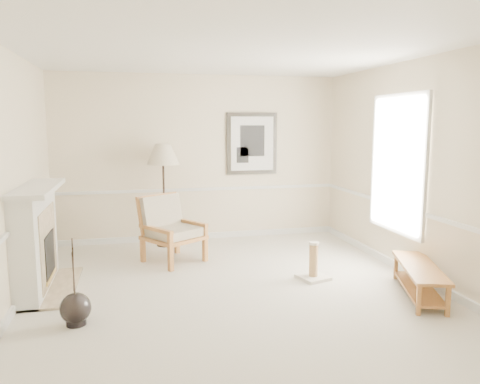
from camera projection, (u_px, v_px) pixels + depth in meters
name	position (u px, v px, depth m)	size (l,w,h in m)	color
ground	(233.00, 291.00, 5.80)	(5.50, 5.50, 0.00)	silver
room	(242.00, 140.00, 5.64)	(5.04, 5.54, 2.92)	beige
fireplace	(37.00, 240.00, 5.76)	(0.64, 1.64, 1.31)	white
floor_vase	(76.00, 309.00, 4.80)	(0.32, 0.32, 0.93)	black
armchair	(169.00, 226.00, 7.03)	(1.06, 1.08, 0.99)	#AF7838
floor_lamp	(163.00, 157.00, 7.75)	(0.71, 0.71, 1.73)	black
bench	(419.00, 276.00, 5.60)	(0.83, 1.37, 0.38)	#AF7838
scratching_post	(313.00, 267.00, 6.22)	(0.45, 0.45, 0.51)	white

